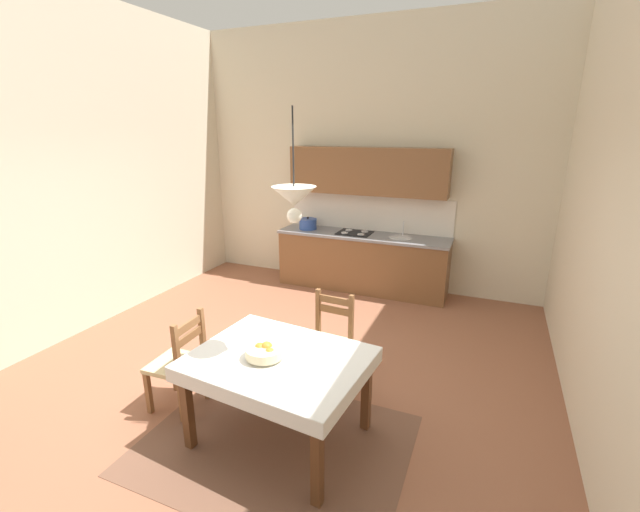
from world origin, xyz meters
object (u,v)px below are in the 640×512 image
object	(u,v)px
dining_table	(279,370)
fruit_bowl	(265,351)
kitchen_cabinetry	(363,236)
dining_chair_kitchen_side	(328,343)
dining_chair_tv_side	(179,364)
pendant_lamp	(294,198)

from	to	relation	value
dining_table	fruit_bowl	xyz separation A→B (m)	(-0.08, -0.06, 0.18)
kitchen_cabinetry	fruit_bowl	size ratio (longest dim) A/B	8.90
dining_chair_kitchen_side	dining_chair_tv_side	bearing A→B (deg)	-141.36
kitchen_cabinetry	dining_chair_tv_side	bearing A→B (deg)	-99.86
dining_chair_tv_side	fruit_bowl	size ratio (longest dim) A/B	3.10
dining_chair_kitchen_side	fruit_bowl	bearing A→B (deg)	-99.44
fruit_bowl	dining_chair_kitchen_side	bearing A→B (deg)	80.56
dining_chair_kitchen_side	fruit_bowl	distance (m)	1.03
dining_table	pendant_lamp	distance (m)	1.37
dining_chair_kitchen_side	dining_chair_tv_side	xyz separation A→B (m)	(-1.09, -0.87, 0.00)
fruit_bowl	dining_table	bearing A→B (deg)	36.06
dining_chair_tv_side	pendant_lamp	world-z (taller)	pendant_lamp
dining_chair_tv_side	fruit_bowl	distance (m)	1.01
dining_table	dining_chair_tv_side	world-z (taller)	dining_chair_tv_side
dining_table	fruit_bowl	distance (m)	0.21
kitchen_cabinetry	pendant_lamp	distance (m)	3.65
dining_table	dining_chair_kitchen_side	bearing A→B (deg)	85.21
kitchen_cabinetry	pendant_lamp	size ratio (longest dim) A/B	3.32
fruit_bowl	kitchen_cabinetry	bearing A→B (deg)	95.08
kitchen_cabinetry	dining_chair_kitchen_side	size ratio (longest dim) A/B	2.87
dining_chair_tv_side	fruit_bowl	bearing A→B (deg)	-4.26
dining_chair_tv_side	dining_chair_kitchen_side	bearing A→B (deg)	38.64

